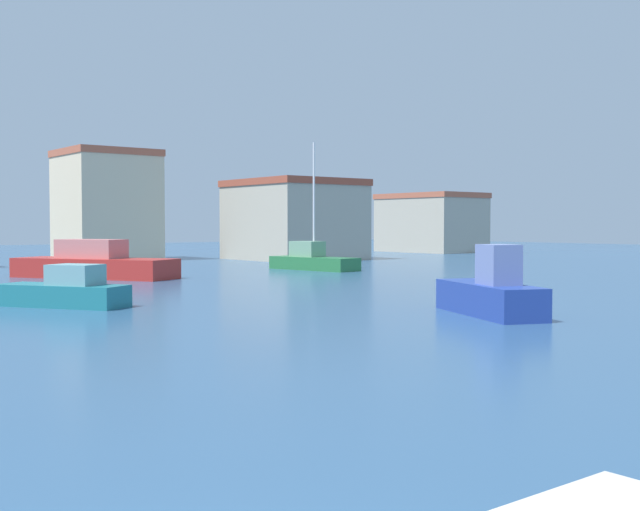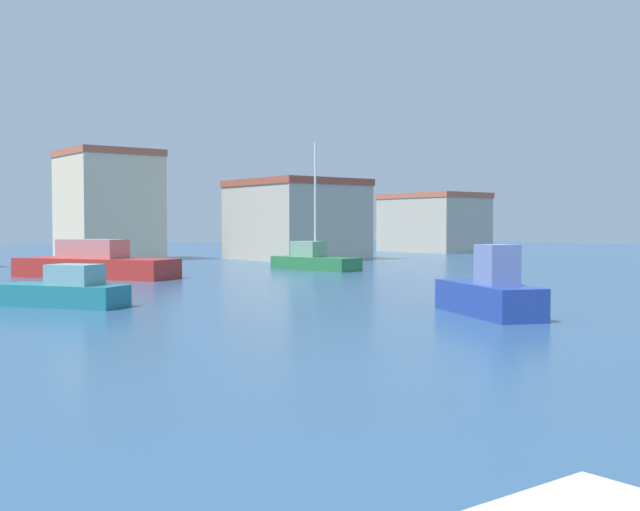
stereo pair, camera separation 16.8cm
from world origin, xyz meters
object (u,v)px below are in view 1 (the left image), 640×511
at_px(motorboat_teal_far_left, 65,291).
at_px(sailboat_green_center_channel, 312,260).
at_px(motorboat_red_distant_north, 94,264).
at_px(motorboat_blue_far_right, 491,293).

distance_m(motorboat_teal_far_left, sailboat_green_center_channel, 22.05).
height_order(motorboat_red_distant_north, motorboat_blue_far_right, motorboat_blue_far_right).
xyz_separation_m(motorboat_teal_far_left, sailboat_green_center_channel, (18.82, 11.49, 0.09)).
relative_size(sailboat_green_center_channel, motorboat_blue_far_right, 1.59).
relative_size(motorboat_teal_far_left, motorboat_blue_far_right, 0.94).
relative_size(motorboat_red_distant_north, motorboat_blue_far_right, 1.82).
relative_size(motorboat_teal_far_left, motorboat_red_distant_north, 0.52).
distance_m(motorboat_teal_far_left, motorboat_red_distant_north, 14.01).
xyz_separation_m(sailboat_green_center_channel, motorboat_blue_far_right, (-9.97, -21.50, 0.05)).
distance_m(motorboat_red_distant_north, motorboat_blue_far_right, 22.81).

